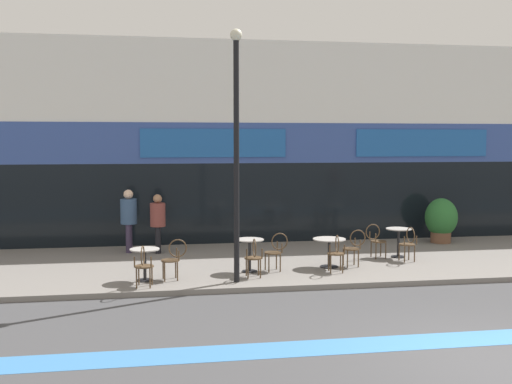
# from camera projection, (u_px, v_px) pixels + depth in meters

# --- Properties ---
(ground_plane) EXTENTS (120.00, 120.00, 0.00)m
(ground_plane) POSITION_uv_depth(u_px,v_px,m) (505.00, 363.00, 8.59)
(ground_plane) COLOR #424244
(sidewalk_slab) EXTENTS (40.00, 5.50, 0.12)m
(sidewalk_slab) POSITION_uv_depth(u_px,v_px,m) (348.00, 260.00, 15.72)
(sidewalk_slab) COLOR slate
(sidewalk_slab) RESTS_ON ground
(storefront_facade) EXTENTS (40.00, 4.06, 6.16)m
(storefront_facade) POSITION_uv_depth(u_px,v_px,m) (305.00, 145.00, 20.10)
(storefront_facade) COLOR silver
(storefront_facade) RESTS_ON ground
(bike_lane_stripe) EXTENTS (36.00, 0.70, 0.01)m
(bike_lane_stripe) POSITION_uv_depth(u_px,v_px,m) (468.00, 339.00, 9.61)
(bike_lane_stripe) COLOR #3D7AB7
(bike_lane_stripe) RESTS_ON ground
(bistro_table_0) EXTENTS (0.65, 0.65, 0.71)m
(bistro_table_0) POSITION_uv_depth(u_px,v_px,m) (145.00, 258.00, 13.08)
(bistro_table_0) COLOR black
(bistro_table_0) RESTS_ON sidewalk_slab
(bistro_table_1) EXTENTS (0.66, 0.66, 0.77)m
(bistro_table_1) POSITION_uv_depth(u_px,v_px,m) (250.00, 249.00, 13.97)
(bistro_table_1) COLOR black
(bistro_table_1) RESTS_ON sidewalk_slab
(bistro_table_2) EXTENTS (0.80, 0.80, 0.70)m
(bistro_table_2) POSITION_uv_depth(u_px,v_px,m) (329.00, 246.00, 14.49)
(bistro_table_2) COLOR black
(bistro_table_2) RESTS_ON sidewalk_slab
(bistro_table_3) EXTENTS (0.66, 0.66, 0.77)m
(bistro_table_3) POSITION_uv_depth(u_px,v_px,m) (398.00, 237.00, 15.75)
(bistro_table_3) COLOR black
(bistro_table_3) RESTS_ON sidewalk_slab
(cafe_chair_0_near) EXTENTS (0.45, 0.60, 0.90)m
(cafe_chair_0_near) POSITION_uv_depth(u_px,v_px,m) (144.00, 263.00, 12.46)
(cafe_chair_0_near) COLOR #4C3823
(cafe_chair_0_near) RESTS_ON sidewalk_slab
(cafe_chair_0_side) EXTENTS (0.59, 0.44, 0.90)m
(cafe_chair_0_side) POSITION_uv_depth(u_px,v_px,m) (174.00, 257.00, 13.18)
(cafe_chair_0_side) COLOR #4C3823
(cafe_chair_0_side) RESTS_ON sidewalk_slab
(cafe_chair_1_near) EXTENTS (0.40, 0.58, 0.90)m
(cafe_chair_1_near) POSITION_uv_depth(u_px,v_px,m) (254.00, 255.00, 13.36)
(cafe_chair_1_near) COLOR #4C3823
(cafe_chair_1_near) RESTS_ON sidewalk_slab
(cafe_chair_1_side) EXTENTS (0.60, 0.45, 0.90)m
(cafe_chair_1_side) POSITION_uv_depth(u_px,v_px,m) (276.00, 249.00, 14.08)
(cafe_chair_1_side) COLOR #4C3823
(cafe_chair_1_side) RESTS_ON sidewalk_slab
(cafe_chair_2_near) EXTENTS (0.45, 0.60, 0.90)m
(cafe_chair_2_near) POSITION_uv_depth(u_px,v_px,m) (336.00, 251.00, 13.88)
(cafe_chair_2_near) COLOR #4C3823
(cafe_chair_2_near) RESTS_ON sidewalk_slab
(cafe_chair_2_side) EXTENTS (0.58, 0.42, 0.90)m
(cafe_chair_2_side) POSITION_uv_depth(u_px,v_px,m) (354.00, 245.00, 14.59)
(cafe_chair_2_side) COLOR #4C3823
(cafe_chair_2_side) RESTS_ON sidewalk_slab
(cafe_chair_3_near) EXTENTS (0.44, 0.59, 0.90)m
(cafe_chair_3_near) POSITION_uv_depth(u_px,v_px,m) (409.00, 242.00, 15.14)
(cafe_chair_3_near) COLOR #4C3823
(cafe_chair_3_near) RESTS_ON sidewalk_slab
(cafe_chair_3_side) EXTENTS (0.59, 0.44, 0.90)m
(cafe_chair_3_side) POSITION_uv_depth(u_px,v_px,m) (376.00, 238.00, 15.64)
(cafe_chair_3_side) COLOR #4C3823
(cafe_chair_3_side) RESTS_ON sidewalk_slab
(planter_pot) EXTENTS (0.96, 0.96, 1.34)m
(planter_pot) POSITION_uv_depth(u_px,v_px,m) (441.00, 219.00, 18.01)
(planter_pot) COLOR brown
(planter_pot) RESTS_ON sidewalk_slab
(lamp_post) EXTENTS (0.26, 0.26, 5.41)m
(lamp_post) POSITION_uv_depth(u_px,v_px,m) (236.00, 139.00, 12.75)
(lamp_post) COLOR black
(lamp_post) RESTS_ON sidewalk_slab
(pedestrian_near_end) EXTENTS (0.49, 0.49, 1.73)m
(pedestrian_near_end) POSITION_uv_depth(u_px,v_px,m) (129.00, 215.00, 16.41)
(pedestrian_near_end) COLOR #382D47
(pedestrian_near_end) RESTS_ON sidewalk_slab
(pedestrian_far_end) EXTENTS (0.44, 0.44, 1.61)m
(pedestrian_far_end) POSITION_uv_depth(u_px,v_px,m) (158.00, 218.00, 16.30)
(pedestrian_far_end) COLOR black
(pedestrian_far_end) RESTS_ON sidewalk_slab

